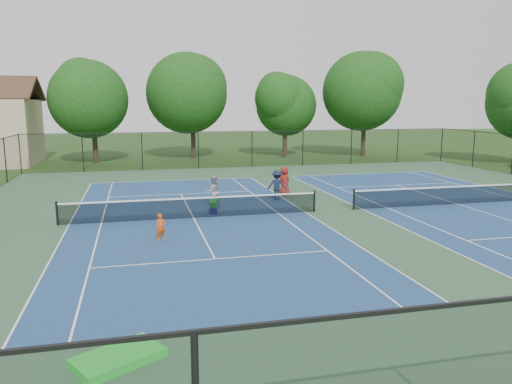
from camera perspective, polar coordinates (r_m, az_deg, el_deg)
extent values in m
plane|color=#234716|center=(25.16, 8.91, -2.13)|extent=(140.00, 140.00, 0.00)
cube|color=#2E5238|center=(25.16, 8.91, -2.12)|extent=(36.00, 36.00, 0.01)
cube|color=navy|center=(23.43, -7.15, -2.97)|extent=(10.97, 23.77, 0.00)
cube|color=white|center=(35.07, -9.37, 1.32)|extent=(10.97, 0.06, 0.00)
cube|color=white|center=(12.28, -0.56, -15.25)|extent=(10.97, 0.06, 0.00)
cube|color=white|center=(23.49, -20.58, -3.50)|extent=(0.06, 23.77, 0.00)
cube|color=white|center=(24.63, 5.64, -2.29)|extent=(0.06, 23.77, 0.00)
cube|color=white|center=(23.35, -17.24, -3.38)|extent=(0.06, 23.77, 0.00)
cube|color=white|center=(24.22, 2.58, -2.46)|extent=(0.06, 23.77, 0.00)
cube|color=white|center=(29.67, -8.56, -0.24)|extent=(8.23, 0.06, 0.00)
cube|color=white|center=(17.30, -4.70, -7.63)|extent=(8.23, 0.06, 0.00)
cube|color=white|center=(23.43, -7.15, -2.96)|extent=(0.06, 12.80, 0.00)
cylinder|color=black|center=(23.44, -21.79, -2.30)|extent=(0.10, 0.10, 1.07)
cylinder|color=black|center=(24.68, 6.68, -1.05)|extent=(0.10, 0.10, 1.07)
cube|color=black|center=(23.33, -7.17, -1.87)|extent=(11.90, 0.01, 0.90)
cube|color=white|center=(23.24, -7.20, -0.71)|extent=(11.90, 0.04, 0.07)
cube|color=navy|center=(28.55, 22.01, -1.28)|extent=(10.97, 23.77, 0.00)
cube|color=white|center=(38.67, 11.80, 2.05)|extent=(10.97, 0.06, 0.00)
cube|color=white|center=(25.77, 12.02, -1.91)|extent=(0.06, 23.77, 0.00)
cube|color=white|center=(26.38, 14.71, -1.74)|extent=(0.06, 23.77, 0.00)
cube|color=white|center=(33.86, 15.75, 0.77)|extent=(8.23, 0.06, 0.00)
cube|color=white|center=(28.55, 22.01, -1.27)|extent=(0.06, 12.80, 0.00)
cylinder|color=black|center=(25.47, 11.12, -0.82)|extent=(0.10, 0.10, 1.07)
cube|color=black|center=(28.47, 22.07, -0.37)|extent=(11.90, 0.01, 0.90)
cube|color=white|center=(28.39, 22.13, 0.58)|extent=(11.90, 0.04, 0.07)
cylinder|color=black|center=(41.75, -25.36, 3.93)|extent=(0.08, 0.08, 3.00)
cylinder|color=black|center=(41.07, -19.19, 4.25)|extent=(0.08, 0.08, 3.00)
cylinder|color=black|center=(40.87, -12.89, 4.53)|extent=(0.08, 0.08, 3.00)
cylinder|color=black|center=(41.18, -6.60, 4.76)|extent=(0.08, 0.08, 3.00)
cylinder|color=black|center=(41.96, -0.47, 4.92)|extent=(0.08, 0.08, 3.00)
cylinder|color=black|center=(43.20, 5.38, 5.03)|extent=(0.08, 0.08, 3.00)
cylinder|color=black|center=(44.86, 10.84, 5.08)|extent=(0.08, 0.08, 3.00)
cylinder|color=black|center=(46.90, 15.88, 5.08)|extent=(0.08, 0.08, 3.00)
cylinder|color=black|center=(49.26, 20.46, 5.06)|extent=(0.08, 0.08, 3.00)
cylinder|color=black|center=(45.61, 23.61, 4.50)|extent=(0.08, 0.08, 3.00)
cylinder|color=black|center=(37.37, -26.72, 3.21)|extent=(0.08, 0.08, 3.00)
cube|color=black|center=(41.96, -0.47, 4.92)|extent=(36.00, 0.01, 3.00)
cube|color=black|center=(41.85, -0.47, 6.97)|extent=(36.00, 0.05, 0.05)
cylinder|color=#2D2116|center=(46.95, -17.93, 5.46)|extent=(0.44, 0.44, 3.78)
sphere|color=#143D10|center=(46.83, -18.18, 10.05)|extent=(6.80, 6.80, 6.80)
sphere|color=#143D10|center=(46.84, -18.23, 10.86)|extent=(5.58, 5.58, 5.58)
sphere|color=#143D10|center=(46.86, -18.27, 11.67)|extent=(4.35, 4.35, 4.35)
cylinder|color=#2D2116|center=(49.11, -7.19, 6.26)|extent=(0.44, 0.44, 4.14)
sphere|color=#143D10|center=(49.02, -7.30, 11.12)|extent=(7.60, 7.60, 7.60)
sphere|color=#143D10|center=(49.03, -7.32, 11.85)|extent=(6.23, 6.23, 6.23)
sphere|color=#143D10|center=(49.06, -7.33, 12.58)|extent=(4.86, 4.86, 4.86)
cylinder|color=#2D2116|center=(49.98, 3.31, 5.98)|extent=(0.44, 0.44, 3.42)
sphere|color=#143D10|center=(49.85, 3.35, 9.83)|extent=(6.00, 6.00, 6.00)
sphere|color=#143D10|center=(49.85, 3.36, 10.64)|extent=(4.92, 4.92, 4.92)
sphere|color=#143D10|center=(49.87, 3.37, 11.45)|extent=(3.84, 3.84, 3.84)
cylinder|color=#2D2116|center=(51.93, 12.18, 6.42)|extent=(0.44, 0.44, 4.32)
sphere|color=#143D10|center=(51.85, 12.35, 11.17)|extent=(7.80, 7.80, 7.80)
sphere|color=#143D10|center=(51.87, 12.38, 11.85)|extent=(6.40, 6.40, 6.40)
sphere|color=#143D10|center=(51.89, 12.41, 12.52)|extent=(4.99, 4.99, 4.99)
imported|color=#FF4910|center=(19.78, -10.84, -3.96)|extent=(0.45, 0.37, 1.06)
imported|color=gray|center=(25.60, -4.89, 0.05)|extent=(0.93, 0.79, 1.65)
imported|color=#171C32|center=(27.53, 2.42, 0.79)|extent=(1.23, 0.99, 1.65)
imported|color=maroon|center=(28.89, 3.26, 1.24)|extent=(0.97, 0.85, 1.68)
cube|color=navy|center=(24.20, -4.87, -2.14)|extent=(0.41, 0.38, 0.32)
cube|color=green|center=(24.12, -4.88, -1.28)|extent=(0.40, 0.36, 0.43)
cube|color=green|center=(11.19, -15.46, -17.79)|extent=(2.04, 1.76, 0.19)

